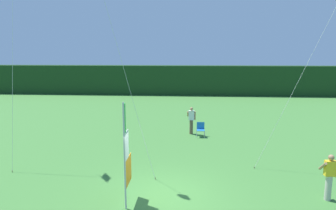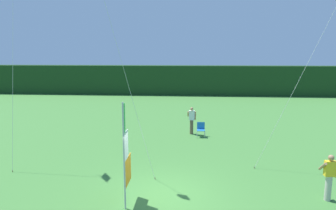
% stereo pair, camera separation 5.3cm
% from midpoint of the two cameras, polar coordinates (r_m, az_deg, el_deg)
% --- Properties ---
extents(ground_plane, '(120.00, 120.00, 0.00)m').
position_cam_midpoint_polar(ground_plane, '(11.32, -0.96, -16.97)').
color(ground_plane, '#3D7533').
extents(distant_treeline, '(80.00, 2.40, 3.66)m').
position_cam_midpoint_polar(distant_treeline, '(37.47, 2.70, 4.85)').
color(distant_treeline, '#193819').
rests_on(distant_treeline, ground).
extents(banner_flag, '(0.06, 1.03, 3.62)m').
position_cam_midpoint_polar(banner_flag, '(10.09, -8.19, -9.79)').
color(banner_flag, '#B7B7BC').
rests_on(banner_flag, ground).
extents(person_near_banner, '(0.55, 0.48, 1.76)m').
position_cam_midpoint_polar(person_near_banner, '(18.96, 4.46, -2.86)').
color(person_near_banner, brown).
rests_on(person_near_banner, ground).
extents(person_mid_field, '(0.55, 0.48, 1.68)m').
position_cam_midpoint_polar(person_mid_field, '(12.00, 28.67, -11.98)').
color(person_mid_field, '#B7B2A3').
rests_on(person_mid_field, ground).
extents(folding_chair, '(0.51, 0.51, 0.89)m').
position_cam_midpoint_polar(folding_chair, '(18.56, 6.25, -4.53)').
color(folding_chair, '#BCBCC1').
rests_on(folding_chair, ground).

